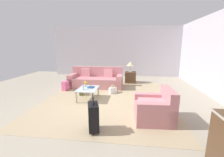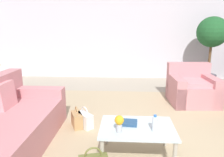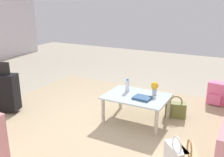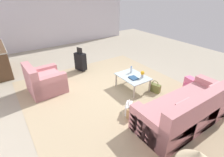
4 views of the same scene
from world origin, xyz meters
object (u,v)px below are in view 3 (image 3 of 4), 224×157
Objects in this scene: coffee_table at (137,99)px; suitcase_black at (5,92)px; handbag_olive at (175,110)px; backpack_pink at (217,94)px; coffee_table_book at (142,98)px; flower_vase at (155,87)px; handbag_white at (176,155)px; water_bottle at (127,86)px.

suitcase_black reaches higher than coffee_table.
backpack_pink is at bearing -119.88° from handbag_olive.
coffee_table_book reaches higher than handbag_olive.
suitcase_black is at bearing 24.04° from handbag_olive.
backpack_pink is (-1.00, -1.29, -0.16)m from coffee_table.
backpack_pink is at bearing -127.74° from coffee_table.
flower_vase reaches higher than coffee_table_book.
handbag_white is (-0.81, 0.80, -0.23)m from coffee_table.
handbag_white is (-0.69, 0.72, -0.30)m from coffee_table_book.
water_bottle is at bearing -26.57° from coffee_table.
handbag_white is at bearing 104.70° from handbag_olive.
backpack_pink is at bearing -146.43° from suitcase_black.
coffee_table_book is 0.61× the size of backpack_pink.
suitcase_black is (2.22, 0.85, -0.18)m from flower_vase.
water_bottle is 1.98m from suitcase_black.
coffee_table_book is at bearing 150.64° from water_bottle.
handbag_olive is (0.32, -1.21, 0.00)m from handbag_white.
flower_vase is 0.56m from handbag_olive.
suitcase_black is 3.60m from backpack_pink.
suitcase_black reaches higher than handbag_white.
suitcase_black reaches higher than backpack_pink.
coffee_table reaches higher than backpack_pink.
coffee_table_book reaches higher than coffee_table.
water_bottle is at bearing -156.04° from suitcase_black.
handbag_white is 1.00× the size of handbag_olive.
water_bottle is 1.41m from handbag_white.
coffee_table_book is (-0.32, 0.18, -0.08)m from water_bottle.
water_bottle is 0.57× the size of handbag_white.
coffee_table is 2.58× the size of handbag_white.
suitcase_black reaches higher than water_bottle.
water_bottle is 0.57× the size of handbag_olive.
handbag_white and handbag_olive have the same top height.
coffee_table_book is at bearing -46.10° from handbag_white.
coffee_table is 3.76× the size of coffee_table_book.
handbag_white is at bearing 135.46° from coffee_table.
backpack_pink reaches higher than handbag_olive.
suitcase_black is at bearing 20.95° from flower_vase.
suitcase_black is 2.37× the size of handbag_white.
coffee_table_book is at bearing 52.78° from handbag_olive.
coffee_table is 2.58× the size of handbag_olive.
coffee_table is at bearing 52.26° from backpack_pink.
coffee_table is 2.31× the size of backpack_pink.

